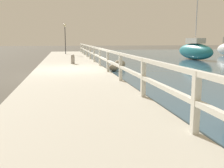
# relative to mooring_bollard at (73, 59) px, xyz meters

# --- Properties ---
(ground_plane) EXTENTS (120.00, 120.00, 0.00)m
(ground_plane) POSITION_rel_mooring_bollard_xyz_m (-0.20, -2.63, -0.60)
(ground_plane) COLOR #4C473D
(dock_walkway) EXTENTS (3.24, 36.00, 0.33)m
(dock_walkway) POSITION_rel_mooring_bollard_xyz_m (-0.20, -2.63, -0.43)
(dock_walkway) COLOR #B2AD9E
(dock_walkway) RESTS_ON ground
(railing) EXTENTS (0.10, 32.50, 0.91)m
(railing) POSITION_rel_mooring_bollard_xyz_m (1.32, -2.63, 0.35)
(railing) COLOR silver
(railing) RESTS_ON dock_walkway
(boulder_near_dock) EXTENTS (0.68, 0.61, 0.51)m
(boulder_near_dock) POSITION_rel_mooring_bollard_xyz_m (2.69, 0.16, -0.34)
(boulder_near_dock) COLOR gray
(boulder_near_dock) RESTS_ON ground
(boulder_downstream) EXTENTS (0.52, 0.47, 0.39)m
(boulder_downstream) POSITION_rel_mooring_bollard_xyz_m (2.11, -1.04, -0.40)
(boulder_downstream) COLOR gray
(boulder_downstream) RESTS_ON ground
(mooring_bollard) EXTENTS (0.21, 0.21, 0.53)m
(mooring_bollard) POSITION_rel_mooring_bollard_xyz_m (0.00, 0.00, 0.00)
(mooring_bollard) COLOR gray
(mooring_bollard) RESTS_ON dock_walkway
(dock_lamp) EXTENTS (0.25, 0.25, 2.74)m
(dock_lamp) POSITION_rel_mooring_bollard_xyz_m (-0.30, 10.24, 1.76)
(dock_lamp) COLOR #2D2D33
(dock_lamp) RESTS_ON dock_walkway
(sailboat_teal) EXTENTS (1.44, 4.98, 5.71)m
(sailboat_teal) POSITION_rel_mooring_bollard_xyz_m (10.30, 5.71, 0.16)
(sailboat_teal) COLOR #1E707A
(sailboat_teal) RESTS_ON water_surface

